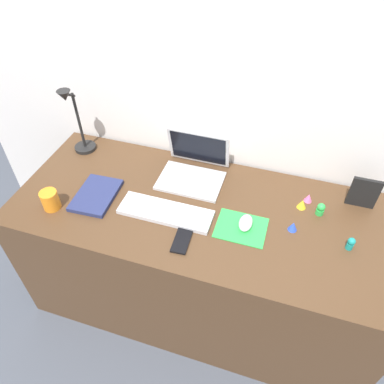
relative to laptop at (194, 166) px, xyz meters
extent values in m
plane|color=#474C56|center=(0.09, -0.21, -0.79)|extent=(6.00, 6.00, 0.00)
cube|color=silver|center=(0.09, 0.18, -0.02)|extent=(2.89, 0.05, 1.54)
cube|color=#4C331E|center=(0.09, -0.21, -0.42)|extent=(1.69, 0.71, 0.74)
cube|color=silver|center=(0.00, -0.06, -0.05)|extent=(0.30, 0.21, 0.01)
cube|color=silver|center=(0.00, 0.07, 0.06)|extent=(0.30, 0.06, 0.20)
cube|color=black|center=(0.00, 0.06, 0.06)|extent=(0.27, 0.04, 0.17)
cube|color=silver|center=(-0.04, -0.29, -0.04)|extent=(0.41, 0.13, 0.02)
cube|color=green|center=(0.29, -0.27, -0.05)|extent=(0.21, 0.17, 0.00)
ellipsoid|color=silver|center=(0.31, -0.25, -0.03)|extent=(0.06, 0.10, 0.03)
cube|color=black|center=(0.08, -0.41, -0.05)|extent=(0.07, 0.13, 0.01)
cylinder|color=black|center=(-0.61, 0.03, -0.04)|extent=(0.11, 0.11, 0.02)
cylinder|color=black|center=(-0.61, 0.03, 0.12)|extent=(0.01, 0.01, 0.30)
cylinder|color=black|center=(-0.61, 0.00, 0.28)|extent=(0.01, 0.09, 0.07)
cone|color=black|center=(-0.61, -0.03, 0.29)|extent=(0.06, 0.06, 0.05)
cube|color=navy|center=(-0.38, -0.28, -0.04)|extent=(0.18, 0.25, 0.02)
cube|color=black|center=(0.76, 0.02, 0.02)|extent=(0.12, 0.02, 0.15)
cylinder|color=orange|center=(-0.53, -0.40, -0.01)|extent=(0.08, 0.08, 0.09)
cone|color=pink|center=(0.54, -0.02, -0.03)|extent=(0.04, 0.04, 0.04)
cylinder|color=green|center=(0.60, -0.08, -0.04)|extent=(0.03, 0.03, 0.03)
sphere|color=green|center=(0.60, -0.08, -0.01)|extent=(0.03, 0.03, 0.03)
cone|color=yellow|center=(0.52, -0.07, -0.03)|extent=(0.04, 0.04, 0.04)
cone|color=blue|center=(0.50, -0.21, -0.03)|extent=(0.04, 0.04, 0.04)
cylinder|color=teal|center=(0.72, -0.24, -0.04)|extent=(0.03, 0.03, 0.03)
sphere|color=teal|center=(0.72, -0.24, -0.01)|extent=(0.03, 0.03, 0.03)
camera|label=1|loc=(0.40, -1.28, 1.11)|focal=33.94mm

